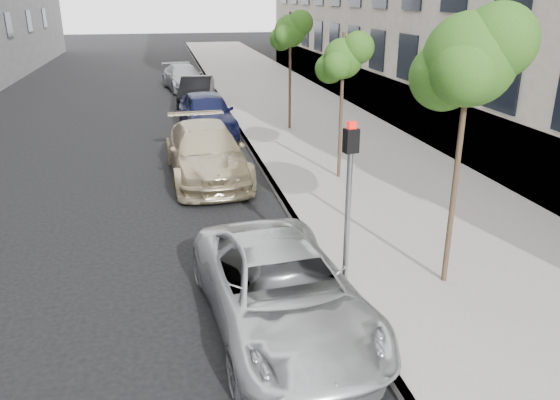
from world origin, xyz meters
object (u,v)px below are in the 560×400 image
object	(u,v)px
tree_near	(471,59)
suv	(206,152)
tree_far	(291,31)
tree_mid	(344,59)
minivan	(282,291)
sedan_blue	(207,113)
sedan_rear	(184,77)
sedan_black	(197,92)
signal_pole	(349,186)

from	to	relation	value
tree_near	suv	bearing A→B (deg)	116.65
tree_far	suv	size ratio (longest dim) A/B	0.84
tree_mid	minivan	distance (m)	8.43
tree_far	suv	world-z (taller)	tree_far
tree_mid	tree_far	world-z (taller)	tree_far
tree_near	tree_mid	distance (m)	6.53
sedan_blue	sedan_rear	xyz separation A→B (m)	(-0.40, 11.29, -0.11)
sedan_black	sedan_blue	bearing A→B (deg)	-80.84
tree_near	sedan_rear	bearing A→B (deg)	98.58
tree_mid	minivan	bearing A→B (deg)	-114.80
tree_far	tree_mid	bearing A→B (deg)	-90.00
sedan_blue	sedan_black	world-z (taller)	sedan_blue
sedan_blue	sedan_rear	bearing A→B (deg)	88.05
suv	signal_pole	bearing A→B (deg)	-77.60
tree_near	sedan_blue	bearing A→B (deg)	103.94
tree_near	suv	distance (m)	9.23
tree_near	sedan_black	world-z (taller)	tree_near
tree_mid	signal_pole	size ratio (longest dim) A/B	1.36
tree_mid	tree_far	size ratio (longest dim) A/B	0.91
tree_mid	sedan_rear	size ratio (longest dim) A/B	0.85
minivan	signal_pole	bearing A→B (deg)	30.36
sedan_blue	sedan_rear	world-z (taller)	sedan_blue
tree_mid	sedan_blue	distance (m)	8.14
suv	tree_near	bearing A→B (deg)	-65.76
tree_mid	signal_pole	world-z (taller)	tree_mid
tree_far	sedan_blue	xyz separation A→B (m)	(-3.33, 0.40, -3.11)
tree_near	minivan	distance (m)	4.89
tree_far	suv	distance (m)	7.29
tree_near	sedan_blue	world-z (taller)	tree_near
tree_mid	sedan_rear	xyz separation A→B (m)	(-3.73, 18.19, -2.85)
suv	sedan_blue	size ratio (longest dim) A/B	1.13
sedan_black	sedan_rear	distance (m)	5.29
signal_pole	tree_mid	bearing A→B (deg)	63.27
sedan_blue	tree_mid	bearing A→B (deg)	-68.23
minivan	sedan_blue	distance (m)	14.10
tree_mid	suv	size ratio (longest dim) A/B	0.77
tree_mid	sedan_rear	world-z (taller)	tree_mid
sedan_blue	sedan_rear	size ratio (longest dim) A/B	0.99
tree_far	sedan_rear	xyz separation A→B (m)	(-3.73, 11.69, -3.22)
minivan	sedan_rear	xyz separation A→B (m)	(-0.40, 25.39, 0.01)
tree_near	minivan	xyz separation A→B (m)	(-3.33, -0.70, -3.52)
signal_pole	sedan_blue	size ratio (longest dim) A/B	0.63
signal_pole	suv	bearing A→B (deg)	95.10
tree_mid	tree_near	bearing A→B (deg)	-90.00
tree_near	sedan_blue	xyz separation A→B (m)	(-3.33, 13.40, -3.39)
sedan_black	tree_mid	bearing A→B (deg)	-66.39
sedan_rear	tree_mid	bearing A→B (deg)	-87.38
sedan_blue	sedan_black	xyz separation A→B (m)	(0.00, 6.02, -0.11)
tree_near	tree_mid	bearing A→B (deg)	90.00
signal_pole	sedan_rear	bearing A→B (deg)	84.58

